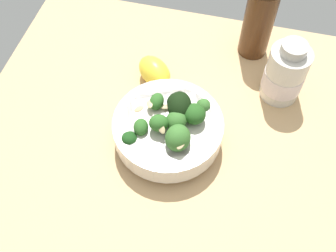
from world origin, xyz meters
The scene contains 5 objects.
ground_plane centered at (0.00, 0.00, -2.21)cm, with size 67.34×67.34×4.42cm, color tan.
bowl_of_broccoli centered at (-1.60, 1.28, 3.73)cm, with size 18.12×18.12×10.14cm.
lemon_wedge centered at (-13.52, -4.42, 2.53)cm, with size 7.38×4.78×5.05cm, color yellow.
bottle_tall centered at (-16.20, 18.50, 5.21)cm, with size 7.16×7.16×12.38cm.
bottle_short centered at (-25.79, 12.36, 7.82)cm, with size 5.64×5.64×16.61cm.
Camera 1 is at (33.37, 9.70, 59.26)cm, focal length 43.13 mm.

